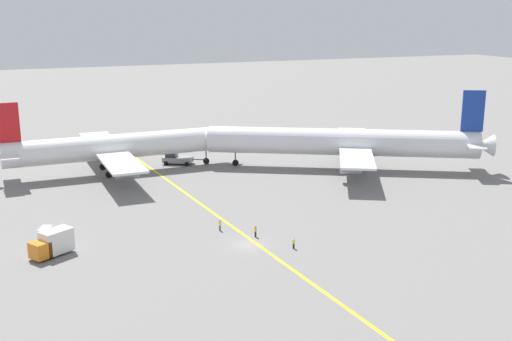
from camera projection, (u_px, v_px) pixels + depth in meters
The scene contains 10 objects.
ground_plane at pixel (248, 245), 90.45m from camera, with size 600.00×600.00×0.00m, color slate.
taxiway_stripe at pixel (227, 223), 99.57m from camera, with size 0.50×120.00×0.01m, color yellow.
airliner_at_gate_left at pixel (118, 147), 129.13m from camera, with size 51.23×40.74×15.56m.
airliner_being_pushed at pixel (343, 142), 132.17m from camera, with size 56.00×37.88×16.88m.
pushback_tug at pixel (177, 159), 137.24m from camera, with size 9.06×6.08×2.80m.
gse_catering_truck_tall at pixel (52, 243), 86.07m from camera, with size 6.25×5.04×3.50m.
gse_baggage_cart_near_cluster at pixel (45, 233), 92.57m from camera, with size 2.52×3.13×1.71m.
ground_crew_ramp_agent_by_cones at pixel (255, 231), 93.32m from camera, with size 0.44×0.39×1.72m.
ground_crew_marshaller_foreground at pixel (294, 243), 88.79m from camera, with size 0.36×0.36×1.55m.
ground_crew_wing_walker_right at pixel (220, 225), 96.01m from camera, with size 0.36×0.36×1.68m.
Camera 1 is at (-31.18, -79.11, 32.61)m, focal length 44.54 mm.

